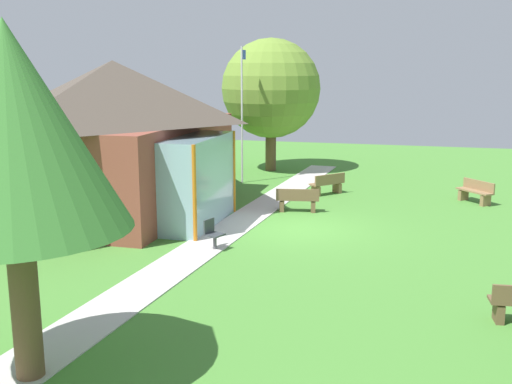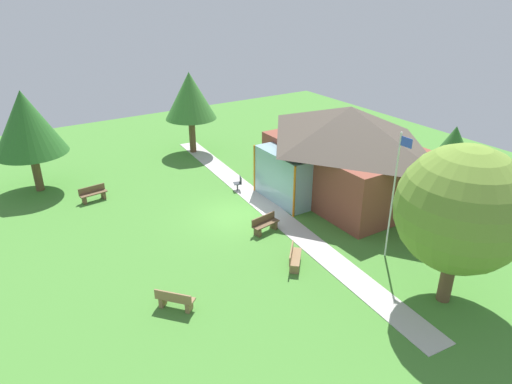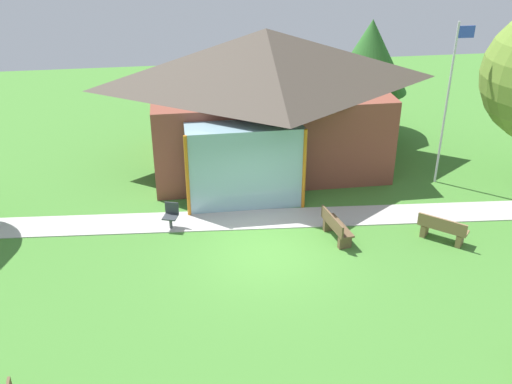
{
  "view_description": "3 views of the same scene",
  "coord_description": "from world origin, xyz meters",
  "px_view_note": "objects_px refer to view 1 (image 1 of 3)",
  "views": [
    {
      "loc": [
        -18.26,
        -3.53,
        5.04
      ],
      "look_at": [
        0.93,
        1.59,
        0.92
      ],
      "focal_mm": 42.73,
      "sensor_mm": 36.0,
      "label": 1
    },
    {
      "loc": [
        19.04,
        -10.73,
        11.47
      ],
      "look_at": [
        -0.04,
        1.35,
        1.05
      ],
      "focal_mm": 32.49,
      "sensor_mm": 36.0,
      "label": 2
    },
    {
      "loc": [
        -2.46,
        -14.67,
        9.62
      ],
      "look_at": [
        -0.09,
        1.46,
        1.29
      ],
      "focal_mm": 41.19,
      "sensor_mm": 36.0,
      "label": 3
    }
  ],
  "objects_px": {
    "bench_mid_right": "(328,185)",
    "tree_west_hedge": "(11,129)",
    "patio_chair_west": "(213,235)",
    "tree_behind_pavilion_right": "(118,103)",
    "bench_rear_near_path": "(298,201)",
    "flagpole": "(242,109)",
    "pavilion": "(119,133)",
    "bench_front_right": "(476,192)",
    "tree_east_hedge": "(271,89)"
  },
  "relations": [
    {
      "from": "patio_chair_west",
      "to": "pavilion",
      "type": "bearing_deg",
      "value": -109.78
    },
    {
      "from": "flagpole",
      "to": "tree_behind_pavilion_right",
      "type": "height_order",
      "value": "flagpole"
    },
    {
      "from": "pavilion",
      "to": "tree_west_hedge",
      "type": "relative_size",
      "value": 1.67
    },
    {
      "from": "bench_rear_near_path",
      "to": "tree_behind_pavilion_right",
      "type": "height_order",
      "value": "tree_behind_pavilion_right"
    },
    {
      "from": "tree_west_hedge",
      "to": "tree_behind_pavilion_right",
      "type": "distance_m",
      "value": 17.57
    },
    {
      "from": "bench_front_right",
      "to": "tree_west_hedge",
      "type": "xyz_separation_m",
      "value": [
        -15.7,
        8.17,
        3.7
      ]
    },
    {
      "from": "bench_front_right",
      "to": "tree_east_hedge",
      "type": "bearing_deg",
      "value": 19.69
    },
    {
      "from": "bench_front_right",
      "to": "bench_mid_right",
      "type": "distance_m",
      "value": 5.57
    },
    {
      "from": "pavilion",
      "to": "tree_behind_pavilion_right",
      "type": "height_order",
      "value": "pavilion"
    },
    {
      "from": "patio_chair_west",
      "to": "bench_front_right",
      "type": "bearing_deg",
      "value": 155.9
    },
    {
      "from": "patio_chair_west",
      "to": "tree_west_hedge",
      "type": "bearing_deg",
      "value": 14.24
    },
    {
      "from": "tree_west_hedge",
      "to": "tree_east_hedge",
      "type": "distance_m",
      "value": 20.82
    },
    {
      "from": "flagpole",
      "to": "pavilion",
      "type": "bearing_deg",
      "value": 155.65
    },
    {
      "from": "patio_chair_west",
      "to": "tree_behind_pavilion_right",
      "type": "height_order",
      "value": "tree_behind_pavilion_right"
    },
    {
      "from": "bench_mid_right",
      "to": "bench_rear_near_path",
      "type": "height_order",
      "value": "same"
    },
    {
      "from": "flagpole",
      "to": "bench_mid_right",
      "type": "xyz_separation_m",
      "value": [
        -1.58,
        -4.0,
        -2.82
      ]
    },
    {
      "from": "flagpole",
      "to": "bench_rear_near_path",
      "type": "relative_size",
      "value": 3.77
    },
    {
      "from": "bench_mid_right",
      "to": "patio_chair_west",
      "type": "bearing_deg",
      "value": -152.11
    },
    {
      "from": "pavilion",
      "to": "bench_rear_near_path",
      "type": "bearing_deg",
      "value": -78.45
    },
    {
      "from": "bench_front_right",
      "to": "bench_rear_near_path",
      "type": "bearing_deg",
      "value": 75.85
    },
    {
      "from": "bench_mid_right",
      "to": "tree_west_hedge",
      "type": "distance_m",
      "value": 16.41
    },
    {
      "from": "tree_east_hedge",
      "to": "bench_mid_right",
      "type": "bearing_deg",
      "value": -144.77
    },
    {
      "from": "bench_front_right",
      "to": "bench_mid_right",
      "type": "bearing_deg",
      "value": 48.12
    },
    {
      "from": "patio_chair_west",
      "to": "bench_rear_near_path",
      "type": "bearing_deg",
      "value": -176.93
    },
    {
      "from": "bench_mid_right",
      "to": "tree_west_hedge",
      "type": "bearing_deg",
      "value": -147.81
    },
    {
      "from": "bench_rear_near_path",
      "to": "pavilion",
      "type": "bearing_deg",
      "value": -178.18
    },
    {
      "from": "bench_rear_near_path",
      "to": "tree_west_hedge",
      "type": "relative_size",
      "value": 0.27
    },
    {
      "from": "bench_rear_near_path",
      "to": "tree_west_hedge",
      "type": "xyz_separation_m",
      "value": [
        -12.56,
        2.01,
        3.7
      ]
    },
    {
      "from": "tree_east_hedge",
      "to": "tree_west_hedge",
      "type": "bearing_deg",
      "value": -177.38
    },
    {
      "from": "bench_rear_near_path",
      "to": "tree_behind_pavilion_right",
      "type": "xyz_separation_m",
      "value": [
        3.67,
        8.69,
        3.04
      ]
    },
    {
      "from": "pavilion",
      "to": "bench_rear_near_path",
      "type": "distance_m",
      "value": 6.69
    },
    {
      "from": "bench_front_right",
      "to": "tree_behind_pavilion_right",
      "type": "height_order",
      "value": "tree_behind_pavilion_right"
    },
    {
      "from": "bench_rear_near_path",
      "to": "tree_east_hedge",
      "type": "bearing_deg",
      "value": 100.04
    },
    {
      "from": "patio_chair_west",
      "to": "tree_behind_pavilion_right",
      "type": "xyz_separation_m",
      "value": [
        8.7,
        7.27,
        3.02
      ]
    },
    {
      "from": "patio_chair_west",
      "to": "flagpole",
      "type": "bearing_deg",
      "value": -149.75
    },
    {
      "from": "flagpole",
      "to": "tree_east_hedge",
      "type": "xyz_separation_m",
      "value": [
        3.44,
        -0.45,
        0.74
      ]
    },
    {
      "from": "bench_mid_right",
      "to": "pavilion",
      "type": "bearing_deg",
      "value": 165.09
    },
    {
      "from": "tree_behind_pavilion_right",
      "to": "flagpole",
      "type": "bearing_deg",
      "value": -78.02
    },
    {
      "from": "patio_chair_west",
      "to": "tree_west_hedge",
      "type": "distance_m",
      "value": 8.41
    },
    {
      "from": "tree_west_hedge",
      "to": "tree_behind_pavilion_right",
      "type": "xyz_separation_m",
      "value": [
        16.24,
        6.68,
        -0.66
      ]
    },
    {
      "from": "tree_west_hedge",
      "to": "pavilion",
      "type": "bearing_deg",
      "value": 20.1
    },
    {
      "from": "flagpole",
      "to": "tree_west_hedge",
      "type": "relative_size",
      "value": 1.02
    },
    {
      "from": "tree_west_hedge",
      "to": "tree_behind_pavilion_right",
      "type": "bearing_deg",
      "value": 22.36
    },
    {
      "from": "bench_rear_near_path",
      "to": "tree_behind_pavilion_right",
      "type": "relative_size",
      "value": 0.31
    },
    {
      "from": "bench_front_right",
      "to": "tree_behind_pavilion_right",
      "type": "xyz_separation_m",
      "value": [
        0.54,
        14.85,
        3.04
      ]
    },
    {
      "from": "patio_chair_west",
      "to": "tree_behind_pavilion_right",
      "type": "distance_m",
      "value": 11.74
    },
    {
      "from": "pavilion",
      "to": "flagpole",
      "type": "xyz_separation_m",
      "value": [
        6.05,
        -2.74,
        0.5
      ]
    },
    {
      "from": "tree_behind_pavilion_right",
      "to": "bench_rear_near_path",
      "type": "bearing_deg",
      "value": -112.92
    },
    {
      "from": "bench_rear_near_path",
      "to": "tree_east_hedge",
      "type": "distance_m",
      "value": 9.45
    },
    {
      "from": "pavilion",
      "to": "flagpole",
      "type": "height_order",
      "value": "flagpole"
    }
  ]
}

